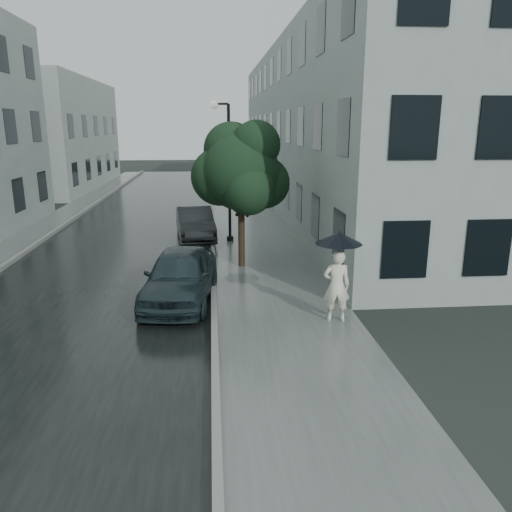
{
  "coord_description": "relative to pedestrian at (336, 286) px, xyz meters",
  "views": [
    {
      "loc": [
        -1.57,
        -10.43,
        4.67
      ],
      "look_at": [
        -0.43,
        2.31,
        1.3
      ],
      "focal_mm": 35.0,
      "sensor_mm": 36.0,
      "label": 1
    }
  ],
  "objects": [
    {
      "name": "building_far_b",
      "position": [
        -15.16,
        29.17,
        3.1
      ],
      "size": [
        7.02,
        18.0,
        8.0
      ],
      "color": "#8F9C97",
      "rests_on": "ground"
    },
    {
      "name": "building_near",
      "position": [
        4.08,
        18.67,
        3.6
      ],
      "size": [
        7.02,
        36.0,
        9.0
      ],
      "color": "#8F9C97",
      "rests_on": "ground"
    },
    {
      "name": "street_tree",
      "position": [
        -1.99,
        5.21,
        2.33
      ],
      "size": [
        3.3,
        3.0,
        4.84
      ],
      "color": "#332619",
      "rests_on": "ground"
    },
    {
      "name": "ground",
      "position": [
        -1.39,
        -0.83,
        -0.9
      ],
      "size": [
        120.0,
        120.0,
        0.0
      ],
      "primitive_type": "plane",
      "color": "black",
      "rests_on": "ground"
    },
    {
      "name": "lamp_post",
      "position": [
        -2.38,
        9.0,
        2.27
      ],
      "size": [
        0.84,
        0.41,
        5.57
      ],
      "rotation": [
        0.0,
        0.0,
        -0.2
      ],
      "color": "black",
      "rests_on": "ground"
    },
    {
      "name": "car_far",
      "position": [
        -3.69,
        9.5,
        -0.23
      ],
      "size": [
        1.86,
        4.18,
        1.33
      ],
      "primitive_type": "imported",
      "rotation": [
        0.0,
        0.0,
        0.11
      ],
      "color": "#222427",
      "rests_on": "ground"
    },
    {
      "name": "kerb_near",
      "position": [
        -2.97,
        11.17,
        -0.83
      ],
      "size": [
        0.15,
        60.0,
        0.15
      ],
      "primitive_type": "cube",
      "color": "slate",
      "rests_on": "ground"
    },
    {
      "name": "kerb_far",
      "position": [
        -9.97,
        11.17,
        -0.83
      ],
      "size": [
        0.15,
        60.0,
        0.15
      ],
      "primitive_type": "cube",
      "color": "slate",
      "rests_on": "ground"
    },
    {
      "name": "umbrella",
      "position": [
        0.0,
        -0.02,
        1.19
      ],
      "size": [
        1.25,
        1.25,
        1.34
      ],
      "rotation": [
        0.0,
        0.0,
        -0.1
      ],
      "color": "black",
      "rests_on": "ground"
    },
    {
      "name": "sidewalk_far",
      "position": [
        -10.89,
        11.17,
        -0.9
      ],
      "size": [
        1.7,
        60.0,
        0.01
      ],
      "primitive_type": "cube",
      "color": "#4C5451",
      "rests_on": "ground"
    },
    {
      "name": "pedestrian",
      "position": [
        0.0,
        0.0,
        0.0
      ],
      "size": [
        0.69,
        0.49,
        1.78
      ],
      "primitive_type": "imported",
      "rotation": [
        0.0,
        0.0,
        3.05
      ],
      "color": "silver",
      "rests_on": "sidewalk"
    },
    {
      "name": "asphalt_road",
      "position": [
        -6.47,
        11.17,
        -0.9
      ],
      "size": [
        6.85,
        60.0,
        0.0
      ],
      "primitive_type": "cube",
      "color": "black",
      "rests_on": "ground"
    },
    {
      "name": "sidewalk",
      "position": [
        -1.14,
        11.17,
        -0.9
      ],
      "size": [
        3.5,
        60.0,
        0.01
      ],
      "primitive_type": "cube",
      "color": "slate",
      "rests_on": "ground"
    },
    {
      "name": "car_near",
      "position": [
        -3.86,
        1.75,
        -0.17
      ],
      "size": [
        2.2,
        4.43,
        1.45
      ],
      "primitive_type": "imported",
      "rotation": [
        0.0,
        0.0,
        -0.12
      ],
      "color": "#1B292D",
      "rests_on": "ground"
    }
  ]
}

